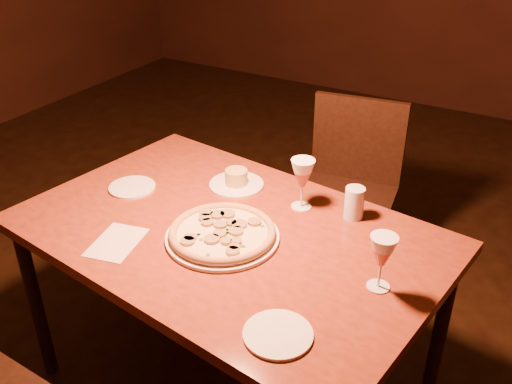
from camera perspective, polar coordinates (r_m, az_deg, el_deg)
The scene contains 11 objects.
floor at distance 2.43m, azimuth -3.57°, elevation -18.36°, with size 7.00×7.00×0.00m, color #311E10.
dining_table at distance 1.95m, azimuth -2.81°, elevation -5.38°, with size 1.52×1.10×0.75m.
chair_far at distance 2.71m, azimuth 9.24°, elevation 0.59°, with size 0.49×0.49×0.90m.
pizza_plate at distance 1.86m, azimuth -3.39°, elevation -4.14°, with size 0.37×0.37×0.04m.
ramekin_saucer at distance 2.16m, azimuth -1.98°, elevation 1.14°, with size 0.21×0.21×0.07m.
wine_glass_far at distance 1.99m, azimuth 4.63°, elevation 0.79°, with size 0.08×0.08×0.19m, color #B75A4C, non-canonical shape.
wine_glass_right at distance 1.65m, azimuth 12.41°, elevation -6.91°, with size 0.08×0.08×0.17m, color #B75A4C, non-canonical shape.
water_tumbler at distance 1.98m, azimuth 9.80°, elevation -1.07°, with size 0.07×0.07×0.11m, color silver.
side_plate_left at distance 2.20m, azimuth -12.28°, elevation 0.47°, with size 0.17×0.17×0.01m, color white.
side_plate_near at distance 1.52m, azimuth 2.21°, elevation -14.03°, with size 0.18×0.18×0.01m, color white.
menu_card at distance 1.90m, azimuth -13.78°, elevation -4.90°, with size 0.14×0.20×0.00m, color silver.
Camera 1 is at (0.93, -1.34, 1.81)m, focal length 40.00 mm.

